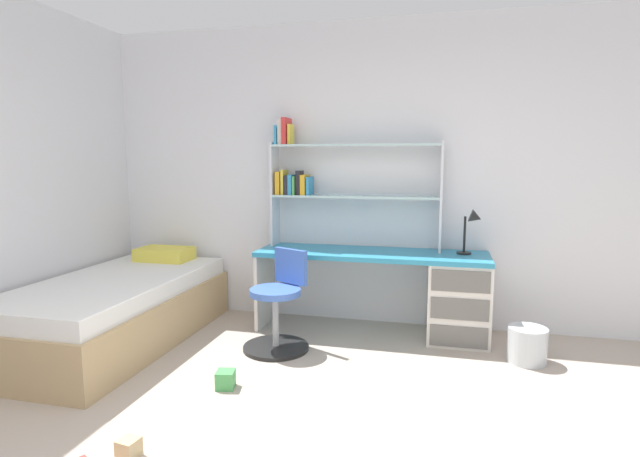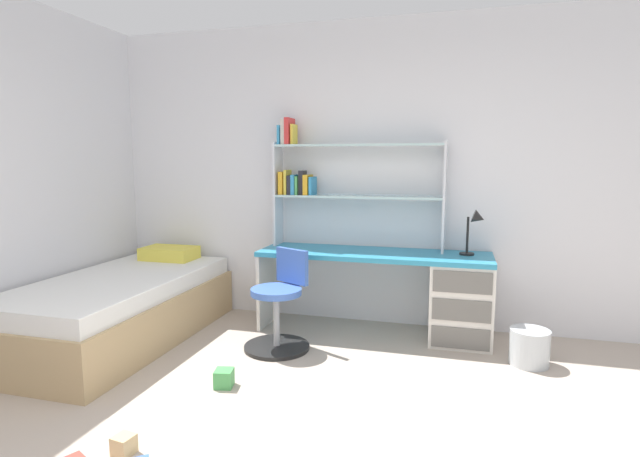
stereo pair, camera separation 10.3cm
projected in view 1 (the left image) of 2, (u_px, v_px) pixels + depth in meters
The scene contains 9 objects.
room_shell at pixel (162, 179), 3.41m from camera, with size 6.15×6.47×2.72m.
desk at pixel (432, 291), 4.15m from camera, with size 1.96×0.56×0.71m.
bookshelf_hutch at pixel (330, 175), 4.40m from camera, with size 1.51×0.22×1.15m.
desk_lamp at pixel (473, 225), 4.05m from camera, with size 0.20×0.17×0.38m.
swivel_chair at pixel (278, 311), 3.90m from camera, with size 0.52×0.52×0.78m.
bed_platform at pixel (116, 310), 4.06m from camera, with size 1.06×2.06×0.65m.
waste_bin at pixel (527, 345), 3.66m from camera, with size 0.28×0.28×0.26m, color silver.
toy_block_green_3 at pixel (226, 379), 3.25m from camera, with size 0.12×0.12×0.12m, color #479E51.
toy_block_natural_4 at pixel (129, 448), 2.49m from camera, with size 0.10×0.10×0.10m, color tan.
Camera 1 is at (0.54, -1.72, 1.48)m, focal length 27.76 mm.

